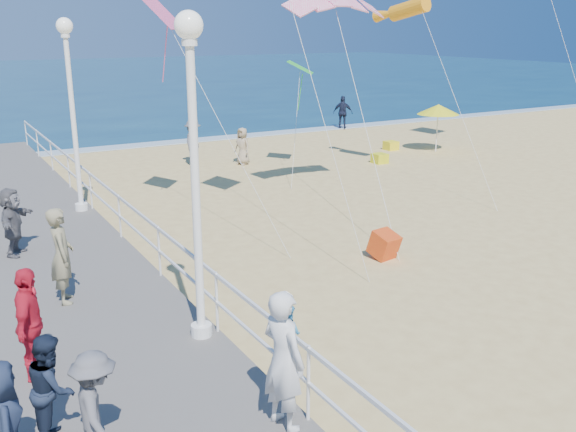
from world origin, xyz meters
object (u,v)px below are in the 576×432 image
toddler_held (288,332)px  spectator_4 (2,425)px  beach_chair_left (391,146)px  spectator_6 (62,256)px  beach_walker_a (193,142)px  lamp_post_far (71,96)px  woman_holding_toddler (283,360)px  spectator_2 (96,409)px  beach_walker_b (343,113)px  beach_walker_c (242,146)px  beach_chair_right (380,158)px  spectator_7 (52,388)px  box_kite (384,247)px  spectator_5 (13,222)px  spectator_3 (30,324)px  beach_umbrella (438,109)px  lamp_post_mid (194,147)px

toddler_held → spectator_4: bearing=70.7°
spectator_4 → beach_chair_left: 24.46m
toddler_held → spectator_6: 5.73m
beach_walker_a → beach_chair_left: beach_walker_a is taller
lamp_post_far → toddler_held: 11.97m
woman_holding_toddler → spectator_2: size_ratio=1.30×
beach_walker_b → beach_walker_c: beach_walker_b is taller
toddler_held → beach_chair_right: size_ratio=1.46×
toddler_held → spectator_2: bearing=71.4°
lamp_post_far → spectator_7: bearing=-104.2°
spectator_4 → beach_walker_b: spectator_4 is taller
toddler_held → box_kite: bearing=-59.7°
lamp_post_far → toddler_held: lamp_post_far is taller
beach_walker_a → beach_walker_c: beach_walker_a is taller
lamp_post_far → beach_chair_left: bearing=17.4°
toddler_held → spectator_2: 2.52m
woman_holding_toddler → beach_walker_a: 19.12m
spectator_5 → beach_chair_right: bearing=-41.9°
spectator_2 → beach_walker_b: size_ratio=0.81×
spectator_3 → spectator_6: 2.84m
spectator_2 → spectator_5: 8.43m
box_kite → beach_chair_right: box_kite is taller
woman_holding_toddler → beach_umbrella: (16.63, 15.34, 0.55)m
beach_umbrella → spectator_6: bearing=-151.9°
beach_chair_right → toddler_held: bearing=-131.3°
lamp_post_mid → beach_walker_a: 16.55m
toddler_held → beach_walker_b: bearing=-47.8°
toddler_held → beach_walker_b: toddler_held is taller
beach_chair_left → spectator_7: bearing=-139.0°
spectator_5 → beach_chair_right: (14.91, 5.66, -1.00)m
spectator_4 → beach_chair_right: 21.30m
spectator_7 → lamp_post_mid: bearing=-46.6°
spectator_5 → beach_walker_a: size_ratio=0.86×
beach_walker_b → beach_umbrella: 7.70m
spectator_5 → beach_umbrella: 19.85m
lamp_post_far → beach_chair_left: lamp_post_far is taller
lamp_post_mid → beach_umbrella: (16.58, 12.39, -1.75)m
beach_chair_left → beach_walker_c: bearing=176.3°
beach_chair_left → spectator_2: bearing=-137.0°
spectator_3 → beach_chair_right: spectator_3 is taller
beach_walker_b → woman_holding_toddler: bearing=95.6°
toddler_held → spectator_7: 3.05m
toddler_held → spectator_7: bearing=57.4°
toddler_held → spectator_6: bearing=6.7°
spectator_3 → spectator_6: (0.98, 2.67, 0.06)m
beach_walker_c → spectator_7: bearing=-52.6°
lamp_post_far → beach_walker_c: 9.71m
lamp_post_mid → woman_holding_toddler: lamp_post_mid is taller
toddler_held → spectator_5: bearing=2.7°
toddler_held → woman_holding_toddler: bearing=123.1°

